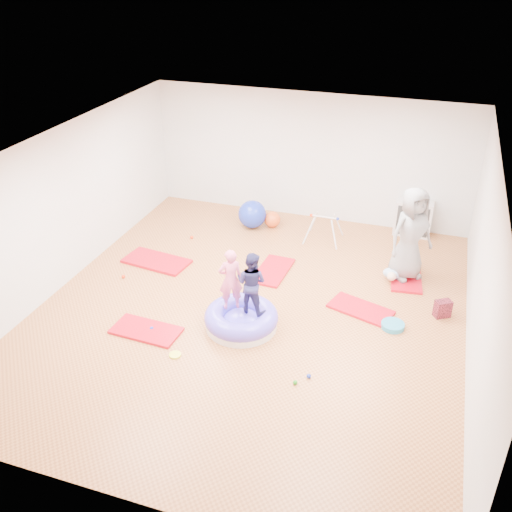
% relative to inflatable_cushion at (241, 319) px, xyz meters
% --- Properties ---
extents(room, '(7.01, 8.01, 2.81)m').
position_rel_inflatable_cushion_xyz_m(room, '(-0.01, 0.49, 1.25)').
color(room, '#B97640').
rests_on(room, ground).
extents(gym_mat_front_left, '(1.13, 0.61, 0.05)m').
position_rel_inflatable_cushion_xyz_m(gym_mat_front_left, '(-1.41, -0.62, -0.12)').
color(gym_mat_front_left, red).
rests_on(gym_mat_front_left, ground).
extents(gym_mat_mid_left, '(1.35, 0.80, 0.05)m').
position_rel_inflatable_cushion_xyz_m(gym_mat_mid_left, '(-2.29, 1.46, -0.12)').
color(gym_mat_mid_left, red).
rests_on(gym_mat_mid_left, ground).
extents(gym_mat_center_back, '(0.60, 1.12, 0.05)m').
position_rel_inflatable_cushion_xyz_m(gym_mat_center_back, '(-0.02, 1.84, -0.12)').
color(gym_mat_center_back, red).
rests_on(gym_mat_center_back, ground).
extents(gym_mat_right, '(1.17, 0.83, 0.04)m').
position_rel_inflatable_cushion_xyz_m(gym_mat_right, '(1.77, 1.08, -0.13)').
color(gym_mat_right, red).
rests_on(gym_mat_right, ground).
extents(gym_mat_rear_right, '(0.68, 1.16, 0.05)m').
position_rel_inflatable_cushion_xyz_m(gym_mat_rear_right, '(2.40, 2.40, -0.12)').
color(gym_mat_rear_right, red).
rests_on(gym_mat_rear_right, ground).
extents(inflatable_cushion, '(1.20, 1.20, 0.38)m').
position_rel_inflatable_cushion_xyz_m(inflatable_cushion, '(0.00, 0.00, 0.00)').
color(inflatable_cushion, white).
rests_on(inflatable_cushion, ground).
extents(child_pink, '(0.46, 0.41, 1.06)m').
position_rel_inflatable_cushion_xyz_m(child_pink, '(-0.20, 0.06, 0.73)').
color(child_pink, pink).
rests_on(child_pink, inflatable_cushion).
extents(child_navy, '(0.56, 0.46, 1.05)m').
position_rel_inflatable_cushion_xyz_m(child_navy, '(0.15, 0.08, 0.72)').
color(child_navy, navy).
rests_on(child_navy, inflatable_cushion).
extents(adult_caregiver, '(1.01, 0.98, 1.75)m').
position_rel_inflatable_cushion_xyz_m(adult_caregiver, '(2.38, 2.40, 0.77)').
color(adult_caregiver, gray).
rests_on(adult_caregiver, gym_mat_rear_right).
extents(infant, '(0.35, 0.35, 0.21)m').
position_rel_inflatable_cushion_xyz_m(infant, '(2.16, 2.21, 0.00)').
color(infant, '#96BADE').
rests_on(infant, gym_mat_rear_right).
extents(ball_pit_balls, '(4.01, 3.73, 0.07)m').
position_rel_inflatable_cushion_xyz_m(ball_pit_balls, '(-0.61, 0.28, -0.11)').
color(ball_pit_balls, '#F52D09').
rests_on(ball_pit_balls, ground).
extents(exercise_ball_blue, '(0.61, 0.61, 0.61)m').
position_rel_inflatable_cushion_xyz_m(exercise_ball_blue, '(-1.01, 3.55, 0.16)').
color(exercise_ball_blue, '#192FB5').
rests_on(exercise_ball_blue, ground).
extents(exercise_ball_orange, '(0.35, 0.35, 0.35)m').
position_rel_inflatable_cushion_xyz_m(exercise_ball_orange, '(-0.60, 3.69, 0.03)').
color(exercise_ball_orange, '#D64E1D').
rests_on(exercise_ball_orange, ground).
extents(infant_play_gym, '(0.74, 0.70, 0.57)m').
position_rel_inflatable_cushion_xyz_m(infant_play_gym, '(0.61, 3.38, 0.23)').
color(infant_play_gym, silver).
rests_on(infant_play_gym, ground).
extents(cube_shelf, '(0.76, 0.37, 0.76)m').
position_rel_inflatable_cushion_xyz_m(cube_shelf, '(2.33, 4.28, 0.23)').
color(cube_shelf, silver).
rests_on(cube_shelf, ground).
extents(balance_disc, '(0.38, 0.38, 0.08)m').
position_rel_inflatable_cushion_xyz_m(balance_disc, '(2.35, 0.75, -0.11)').
color(balance_disc, teal).
rests_on(balance_disc, ground).
extents(backpack, '(0.31, 0.28, 0.30)m').
position_rel_inflatable_cushion_xyz_m(backpack, '(3.09, 1.33, 0.00)').
color(backpack, '#A12239').
rests_on(backpack, ground).
extents(yellow_toy, '(0.19, 0.19, 0.03)m').
position_rel_inflatable_cushion_xyz_m(yellow_toy, '(-0.70, -1.02, -0.13)').
color(yellow_toy, yellow).
rests_on(yellow_toy, ground).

